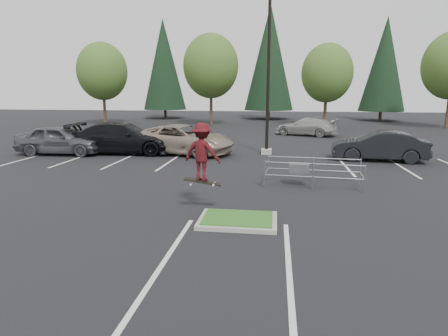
# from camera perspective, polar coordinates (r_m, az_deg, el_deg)

# --- Properties ---
(ground) EXTENTS (120.00, 120.00, 0.00)m
(ground) POSITION_cam_1_polar(r_m,az_deg,el_deg) (10.75, 2.11, -8.31)
(ground) COLOR black
(ground) RESTS_ON ground
(grass_median) EXTENTS (2.20, 1.60, 0.16)m
(grass_median) POSITION_cam_1_polar(r_m,az_deg,el_deg) (10.72, 2.11, -7.92)
(grass_median) COLOR gray
(grass_median) RESTS_ON ground
(stall_lines) EXTENTS (22.62, 17.60, 0.01)m
(stall_lines) POSITION_cam_1_polar(r_m,az_deg,el_deg) (16.66, -0.44, -1.06)
(stall_lines) COLOR silver
(stall_lines) RESTS_ON ground
(light_pole) EXTENTS (0.70, 0.60, 10.12)m
(light_pole) POSITION_cam_1_polar(r_m,az_deg,el_deg) (22.08, 6.76, 13.89)
(light_pole) COLOR gray
(light_pole) RESTS_ON ground
(decid_a) EXTENTS (5.44, 5.44, 8.91)m
(decid_a) POSITION_cam_1_polar(r_m,az_deg,el_deg) (44.40, -18.03, 13.58)
(decid_a) COLOR #38281C
(decid_a) RESTS_ON ground
(decid_b) EXTENTS (5.89, 5.89, 9.64)m
(decid_b) POSITION_cam_1_polar(r_m,az_deg,el_deg) (41.25, -2.02, 14.95)
(decid_b) COLOR #38281C
(decid_b) RESTS_ON ground
(decid_c) EXTENTS (5.12, 5.12, 8.38)m
(decid_c) POSITION_cam_1_polar(r_m,az_deg,el_deg) (40.23, 15.40, 13.51)
(decid_c) COLOR #38281C
(decid_c) RESTS_ON ground
(conif_a) EXTENTS (5.72, 5.72, 13.00)m
(conif_a) POSITION_cam_1_polar(r_m,az_deg,el_deg) (52.36, -9.15, 15.27)
(conif_a) COLOR #38281C
(conif_a) RESTS_ON ground
(conif_b) EXTENTS (6.38, 6.38, 14.50)m
(conif_b) POSITION_cam_1_polar(r_m,az_deg,el_deg) (50.74, 6.97, 16.30)
(conif_b) COLOR #38281C
(conif_b) RESTS_ON ground
(conif_c) EXTENTS (5.50, 5.50, 12.50)m
(conif_c) POSITION_cam_1_polar(r_m,az_deg,el_deg) (51.33, 23.26, 14.30)
(conif_c) COLOR #38281C
(conif_c) RESTS_ON ground
(cart_corral) EXTENTS (3.80, 1.64, 1.05)m
(cart_corral) POSITION_cam_1_polar(r_m,az_deg,el_deg) (15.01, 11.85, -0.16)
(cart_corral) COLOR gray
(cart_corral) RESTS_ON ground
(skateboarder) EXTENTS (1.26, 0.90, 1.93)m
(skateboarder) POSITION_cam_1_polar(r_m,az_deg,el_deg) (11.42, -3.32, 2.39)
(skateboarder) COLOR black
(skateboarder) RESTS_ON ground
(car_l_tan) EXTENTS (6.70, 4.34, 1.72)m
(car_l_tan) POSITION_cam_1_polar(r_m,az_deg,el_deg) (22.42, -6.42, 4.38)
(car_l_tan) COLOR gray
(car_l_tan) RESTS_ON ground
(car_l_black) EXTENTS (6.41, 2.87, 1.83)m
(car_l_black) POSITION_cam_1_polar(r_m,az_deg,el_deg) (23.18, -15.09, 4.43)
(car_l_black) COLOR black
(car_l_black) RESTS_ON ground
(car_l_grey) EXTENTS (5.11, 2.20, 1.72)m
(car_l_grey) POSITION_cam_1_polar(r_m,az_deg,el_deg) (24.02, -23.63, 3.96)
(car_l_grey) COLOR #47494E
(car_l_grey) RESTS_ON ground
(car_r_charc) EXTENTS (4.98, 2.22, 1.59)m
(car_r_charc) POSITION_cam_1_polar(r_m,az_deg,el_deg) (21.64, 22.54, 3.13)
(car_r_charc) COLOR black
(car_r_charc) RESTS_ON ground
(car_far_silver) EXTENTS (5.52, 3.87, 1.49)m
(car_far_silver) POSITION_cam_1_polar(r_m,az_deg,el_deg) (32.30, 12.59, 6.18)
(car_far_silver) COLOR #AFAEA9
(car_far_silver) RESTS_ON ground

